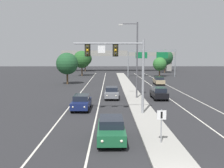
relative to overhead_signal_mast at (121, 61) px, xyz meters
The scene contains 20 objects.
median_island 6.97m from the overhead_signal_mast, 59.63° to the left, with size 2.40×110.00×0.15m, color #9E9B93.
lane_stripe_oncoming_center 12.42m from the overhead_signal_mast, 102.21° to the left, with size 0.14×100.00×0.01m, color silver.
lane_stripe_receding_center 14.07m from the overhead_signal_mast, 57.36° to the left, with size 0.14×100.00×0.01m, color silver.
edge_stripe_left 13.44m from the overhead_signal_mast, 117.35° to the left, with size 0.14×100.00×0.01m, color silver.
edge_stripe_right 15.97m from the overhead_signal_mast, 46.73° to the left, with size 0.14×100.00×0.01m, color silver.
overhead_signal_mast is the anchor object (origin of this frame).
median_sign_post 9.70m from the overhead_signal_mast, 75.49° to the right, with size 0.60×0.10×2.20m.
street_lamp_median 9.72m from the overhead_signal_mast, 76.06° to the left, with size 2.58×0.28×10.00m.
car_oncoming_green 9.03m from the overhead_signal_mast, 97.26° to the right, with size 1.86×4.49×1.58m.
car_oncoming_navy 6.59m from the overhead_signal_mast, 149.03° to the left, with size 1.88×4.49×1.58m.
car_oncoming_grey 10.66m from the overhead_signal_mast, 94.71° to the left, with size 1.92×4.51×1.58m.
car_receding_black 11.62m from the overhead_signal_mast, 59.00° to the left, with size 1.83×4.47×1.58m.
car_receding_tan 28.10m from the overhead_signal_mast, 71.56° to the left, with size 1.89×4.50×1.58m.
highway_sign_gantry 47.34m from the overhead_signal_mast, 77.15° to the left, with size 13.28×0.42×7.50m.
overpass_bridge 73.47m from the overhead_signal_mast, 88.19° to the left, with size 42.40×6.40×7.65m.
tree_far_left_a 71.13m from the overhead_signal_mast, 98.18° to the left, with size 4.96×4.96×7.17m.
tree_far_right_c 47.28m from the overhead_signal_mast, 74.49° to the left, with size 3.70×3.70×5.36m.
tree_far_left_c 50.01m from the overhead_signal_mast, 100.41° to the left, with size 4.97×4.97×7.19m.
tree_far_right_a 65.34m from the overhead_signal_mast, 74.23° to the left, with size 5.46×5.46×7.91m.
tree_far_left_b 29.08m from the overhead_signal_mast, 109.49° to the left, with size 4.42×4.42×6.40m.
Camera 1 is at (-3.43, -10.81, 5.79)m, focal length 41.26 mm.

